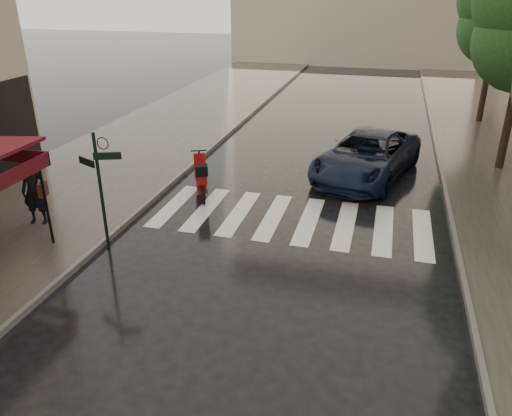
% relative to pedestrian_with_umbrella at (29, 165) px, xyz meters
% --- Properties ---
extents(ground, '(120.00, 120.00, 0.00)m').
position_rel_pedestrian_with_umbrella_xyz_m(ground, '(3.76, -3.71, -1.82)').
color(ground, black).
rests_on(ground, ground).
extents(sidewalk_near, '(6.00, 60.00, 0.12)m').
position_rel_pedestrian_with_umbrella_xyz_m(sidewalk_near, '(-0.74, 8.29, -1.76)').
color(sidewalk_near, '#38332D').
rests_on(sidewalk_near, ground).
extents(curb_near, '(0.12, 60.00, 0.16)m').
position_rel_pedestrian_with_umbrella_xyz_m(curb_near, '(2.31, 8.29, -1.75)').
color(curb_near, '#595651').
rests_on(curb_near, ground).
extents(curb_far, '(0.12, 60.00, 0.16)m').
position_rel_pedestrian_with_umbrella_xyz_m(curb_far, '(11.21, 8.29, -1.75)').
color(curb_far, '#595651').
rests_on(curb_far, ground).
extents(crosswalk, '(7.85, 3.20, 0.01)m').
position_rel_pedestrian_with_umbrella_xyz_m(crosswalk, '(6.73, 2.29, -1.82)').
color(crosswalk, silver).
rests_on(crosswalk, ground).
extents(signpost, '(1.17, 0.29, 3.10)m').
position_rel_pedestrian_with_umbrella_xyz_m(signpost, '(2.56, -0.71, 0.01)').
color(signpost, black).
rests_on(signpost, ground).
extents(tree_far, '(3.80, 3.80, 8.16)m').
position_rel_pedestrian_with_umbrella_xyz_m(tree_far, '(13.46, 15.29, 3.63)').
color(tree_far, black).
rests_on(tree_far, sidewalk_far).
extents(pedestrian_with_umbrella, '(1.33, 1.34, 2.57)m').
position_rel_pedestrian_with_umbrella_xyz_m(pedestrian_with_umbrella, '(0.00, 0.00, 0.00)').
color(pedestrian_with_umbrella, black).
rests_on(pedestrian_with_umbrella, sidewalk_near).
extents(scooter, '(1.03, 1.85, 1.30)m').
position_rel_pedestrian_with_umbrella_xyz_m(scooter, '(3.61, 3.25, -1.22)').
color(scooter, black).
rests_on(scooter, ground).
extents(parked_car, '(3.98, 6.08, 1.55)m').
position_rel_pedestrian_with_umbrella_xyz_m(parked_car, '(8.58, 6.38, -1.04)').
color(parked_car, black).
rests_on(parked_car, ground).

